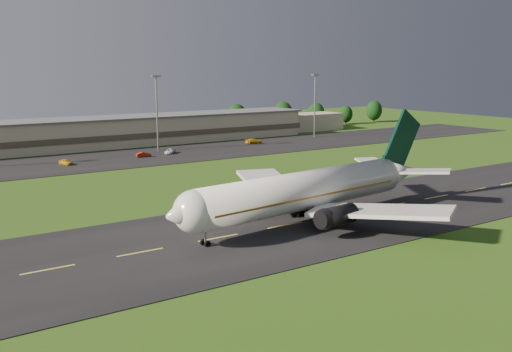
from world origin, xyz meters
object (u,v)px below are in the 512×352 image
light_mast_centre (157,104)px  service_vehicle_c (170,151)px  airliner (308,191)px  terminal (140,130)px  service_vehicle_b (144,155)px  service_vehicle_d (254,141)px  light_mast_east (315,98)px  service_vehicle_a (66,162)px

light_mast_centre → service_vehicle_c: light_mast_centre is taller
airliner → service_vehicle_c: 73.72m
airliner → terminal: 96.99m
service_vehicle_b → service_vehicle_d: (37.39, 6.15, 0.11)m
light_mast_centre → service_vehicle_c: 14.06m
airliner → service_vehicle_c: bearing=74.0°
light_mast_east → service_vehicle_c: bearing=-172.5°
airliner → service_vehicle_c: size_ratio=11.78×
terminal → service_vehicle_d: bearing=-34.6°
terminal → airliner: bearing=-97.8°
service_vehicle_a → service_vehicle_c: (27.83, 2.77, -0.03)m
light_mast_east → service_vehicle_c: 56.63m
service_vehicle_a → airliner: bearing=-98.0°
terminal → service_vehicle_a: (-29.10, -26.22, -3.25)m
airliner → service_vehicle_a: bearing=96.2°
light_mast_east → service_vehicle_b: (-63.05, -9.21, -12.02)m
airliner → light_mast_east: size_ratio=2.52×
service_vehicle_a → service_vehicle_b: 19.66m
light_mast_centre → service_vehicle_a: size_ratio=5.43×
airliner → service_vehicle_d: (41.16, 76.85, -3.84)m
service_vehicle_a → light_mast_east: bearing=-13.9°
light_mast_centre → light_mast_east: (55.00, 0.00, 0.00)m
light_mast_centre → service_vehicle_c: bearing=-88.9°
light_mast_centre → service_vehicle_a: 31.81m
light_mast_east → service_vehicle_d: 28.46m
service_vehicle_a → service_vehicle_c: bearing=-15.1°
service_vehicle_a → service_vehicle_b: size_ratio=1.00×
airliner → light_mast_centre: size_ratio=2.52×
terminal → service_vehicle_d: (27.93, -19.24, -3.17)m
airliner → service_vehicle_c: airliner is taller
service_vehicle_c → terminal: bearing=128.3°
light_mast_east → light_mast_centre: bearing=180.0°
airliner → service_vehicle_c: (11.97, 72.63, -3.96)m
terminal → light_mast_centre: size_ratio=7.13×
airliner → light_mast_centre: 81.17m
service_vehicle_c → service_vehicle_b: bearing=-125.3°
airliner → service_vehicle_b: (3.78, 70.69, -3.95)m
light_mast_centre → light_mast_east: same height
service_vehicle_a → service_vehicle_c: size_ratio=0.86×
airliner → service_vehicle_a: airliner is taller
airliner → service_vehicle_d: size_ratio=10.26×
service_vehicle_b → service_vehicle_d: bearing=-72.1°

